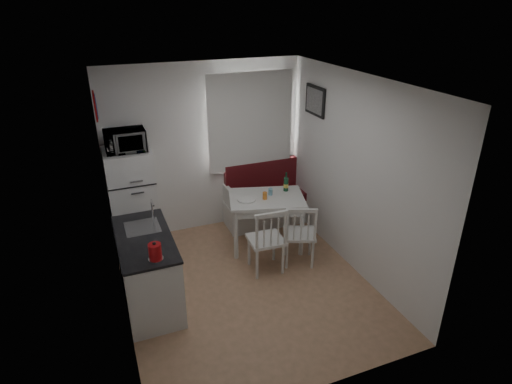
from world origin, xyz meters
The scene contains 22 objects.
floor centered at (0.00, 0.00, 0.00)m, with size 3.00×3.50×0.02m, color #A17A56.
ceiling centered at (0.00, 0.00, 2.60)m, with size 3.00×3.50×0.02m, color white.
wall_back centered at (0.00, 1.75, 1.30)m, with size 3.00×0.02×2.60m, color white.
wall_front centered at (0.00, -1.75, 1.30)m, with size 3.00×0.02×2.60m, color white.
wall_left centered at (-1.50, 0.00, 1.30)m, with size 0.02×3.50×2.60m, color white.
wall_right centered at (1.50, 0.00, 1.30)m, with size 0.02×3.50×2.60m, color white.
window centered at (0.70, 1.72, 1.62)m, with size 1.22×0.06×1.47m, color silver.
curtain centered at (0.70, 1.65, 1.68)m, with size 1.35×0.02×1.50m, color white.
kitchen_counter centered at (-1.20, 0.16, 0.46)m, with size 0.62×1.32×1.16m.
wall_sign centered at (-1.47, 1.45, 2.15)m, with size 0.40×0.40×0.03m, color #1B4FA5.
picture_frame centered at (1.48, 1.10, 2.05)m, with size 0.04×0.52×0.42m, color black.
bench centered at (0.94, 1.51, 0.33)m, with size 1.40×0.54×1.00m.
dining_table centered at (0.62, 0.82, 0.71)m, with size 1.22×1.01×0.79m.
chair_left centered at (0.37, 0.15, 0.59)m, with size 0.47×0.45×0.52m.
chair_right centered at (0.87, 0.15, 0.57)m, with size 0.56×0.55×0.49m.
fridge centered at (-1.18, 1.40, 0.77)m, with size 0.62×0.62×1.55m, color white.
microwave centered at (-1.18, 1.35, 1.69)m, with size 0.52×0.35×0.29m, color white.
kettle centered at (-1.15, -0.38, 1.01)m, with size 0.16×0.16×0.22m, color #AB0D11.
wine_bottle centered at (0.97, 0.92, 0.94)m, with size 0.07×0.07×0.29m, color #154226, non-canonical shape.
drinking_glass_orange centered at (0.57, 0.77, 0.85)m, with size 0.06×0.06×0.11m, color orange.
drinking_glass_blue centered at (0.70, 0.87, 0.85)m, with size 0.06×0.06×0.10m, color #6EA3BB.
plate centered at (0.32, 0.84, 0.80)m, with size 0.27×0.27×0.02m, color white.
Camera 1 is at (-1.57, -4.26, 3.41)m, focal length 30.00 mm.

